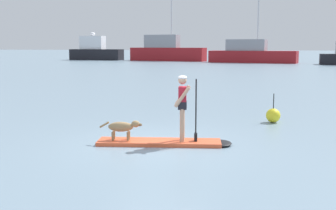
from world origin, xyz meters
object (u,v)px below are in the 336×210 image
(moored_boat_far_starboard, at_px, (95,51))
(marker_buoy, at_px, (273,115))
(paddleboard, at_px, (168,142))
(dog, at_px, (123,127))
(moored_boat_center, at_px, (251,54))
(moored_boat_far_port, at_px, (166,51))
(person_paddler, at_px, (183,103))

(moored_boat_far_starboard, height_order, marker_buoy, moored_boat_far_starboard)
(paddleboard, relative_size, dog, 3.18)
(moored_boat_far_starboard, height_order, moored_boat_center, moored_boat_center)
(moored_boat_far_port, xyz_separation_m, moored_boat_center, (13.81, -4.19, -0.31))
(moored_boat_far_starboard, bearing_deg, paddleboard, -65.50)
(person_paddler, relative_size, moored_boat_far_port, 0.13)
(paddleboard, relative_size, moored_boat_far_starboard, 0.39)
(paddleboard, bearing_deg, dog, -170.18)
(dog, height_order, moored_boat_far_starboard, moored_boat_far_starboard)
(paddleboard, bearing_deg, marker_buoy, 55.20)
(moored_boat_center, bearing_deg, dog, -91.14)
(moored_boat_far_port, bearing_deg, moored_boat_far_starboard, 174.81)
(moored_boat_far_starboard, distance_m, marker_buoy, 62.29)
(moored_boat_far_port, bearing_deg, marker_buoy, -72.81)
(paddleboard, height_order, marker_buoy, marker_buoy)
(moored_boat_far_port, distance_m, moored_boat_center, 14.43)
(dog, relative_size, moored_boat_far_port, 0.09)
(paddleboard, xyz_separation_m, dog, (-1.17, -0.20, 0.39))
(paddleboard, relative_size, person_paddler, 2.10)
(paddleboard, distance_m, moored_boat_far_starboard, 64.58)
(moored_boat_far_port, bearing_deg, moored_boat_center, -16.87)
(person_paddler, height_order, marker_buoy, person_paddler)
(moored_boat_far_starboard, xyz_separation_m, moored_boat_center, (26.67, -5.36, -0.24))
(paddleboard, bearing_deg, moored_boat_center, 90.11)
(moored_boat_far_port, height_order, marker_buoy, moored_boat_far_port)
(person_paddler, bearing_deg, dog, -170.18)
(person_paddler, xyz_separation_m, moored_boat_center, (-0.49, 53.32, 0.21))
(dog, distance_m, moored_boat_center, 53.61)
(person_paddler, relative_size, moored_boat_far_starboard, 0.19)
(moored_boat_far_port, relative_size, marker_buoy, 13.23)
(paddleboard, bearing_deg, moored_boat_far_starboard, 114.50)
(moored_boat_far_port, bearing_deg, person_paddler, -76.04)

